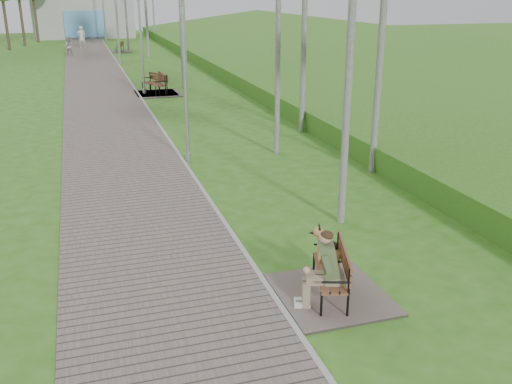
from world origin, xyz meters
TOP-DOWN VIEW (x-y plane):
  - ground at (0.00, 0.00)m, footprint 120.00×120.00m
  - walkway at (-1.75, 21.50)m, footprint 3.50×67.00m
  - kerb at (0.00, 21.50)m, footprint 0.10×67.00m
  - embankment at (12.00, 20.00)m, footprint 14.00×70.00m
  - building_north at (-1.50, 50.97)m, footprint 10.00×5.20m
  - bench_main at (0.87, -6.10)m, footprint 1.79×1.99m
  - bench_second at (0.83, 14.69)m, footprint 1.97×2.19m
  - bench_third at (0.94, 14.49)m, footprint 2.06×2.29m
  - bench_far at (0.79, 35.19)m, footprint 1.72×1.91m
  - lamp_post_near at (0.16, 2.60)m, footprint 0.17×0.17m
  - lamp_post_second at (0.31, 14.69)m, footprint 0.18×0.18m
  - lamp_post_third at (0.14, 26.95)m, footprint 0.22×0.22m
  - lamp_post_far at (0.26, 44.90)m, footprint 0.23×0.23m
  - pedestrian_near at (-2.09, 39.12)m, footprint 0.73×0.51m
  - pedestrian_far at (-3.20, 33.36)m, footprint 0.76×0.62m

SIDE VIEW (x-z plane):
  - ground at x=0.00m, z-range 0.00..0.00m
  - embankment at x=12.00m, z-range -0.80..0.80m
  - walkway at x=-1.75m, z-range 0.00..0.04m
  - kerb at x=0.00m, z-range 0.00..0.05m
  - bench_far at x=0.79m, z-range -0.33..0.72m
  - bench_second at x=0.83m, z-range -0.38..0.83m
  - bench_third at x=0.94m, z-range -0.39..0.87m
  - bench_main at x=0.87m, z-range -0.34..1.22m
  - pedestrian_far at x=-3.20m, z-range 0.00..1.45m
  - pedestrian_near at x=-2.09m, z-range 0.00..1.89m
  - building_north at x=-1.50m, z-range -0.01..3.99m
  - lamp_post_near at x=0.16m, z-range -0.15..4.31m
  - lamp_post_second at x=0.31m, z-range -0.15..4.43m
  - lamp_post_third at x=0.14m, z-range -0.19..5.58m
  - lamp_post_far at x=0.26m, z-range -0.19..5.74m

